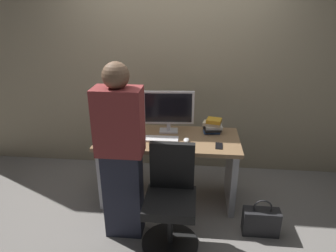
% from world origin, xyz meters
% --- Properties ---
extents(ground_plane, '(9.00, 9.00, 0.00)m').
position_xyz_m(ground_plane, '(0.00, 0.00, 0.00)').
color(ground_plane, gray).
extents(wall_back, '(6.40, 0.10, 3.00)m').
position_xyz_m(wall_back, '(0.00, 0.81, 1.50)').
color(wall_back, tan).
rests_on(wall_back, ground).
extents(desk, '(1.47, 0.67, 0.75)m').
position_xyz_m(desk, '(0.00, 0.00, 0.52)').
color(desk, '#93704C').
rests_on(desk, ground).
extents(office_chair, '(0.52, 0.52, 0.94)m').
position_xyz_m(office_chair, '(0.08, -0.66, 0.43)').
color(office_chair, black).
rests_on(office_chair, ground).
extents(person_at_desk, '(0.40, 0.24, 1.64)m').
position_xyz_m(person_at_desk, '(-0.36, -0.58, 0.84)').
color(person_at_desk, '#262838').
rests_on(person_at_desk, ground).
extents(monitor, '(0.54, 0.15, 0.46)m').
position_xyz_m(monitor, '(-0.01, 0.16, 1.01)').
color(monitor, silver).
rests_on(monitor, desk).
extents(keyboard, '(0.43, 0.14, 0.02)m').
position_xyz_m(keyboard, '(-0.11, -0.07, 0.76)').
color(keyboard, white).
rests_on(keyboard, desk).
extents(mouse, '(0.06, 0.10, 0.03)m').
position_xyz_m(mouse, '(0.19, -0.09, 0.77)').
color(mouse, white).
rests_on(mouse, desk).
extents(cup_near_keyboard, '(0.08, 0.08, 0.09)m').
position_xyz_m(cup_near_keyboard, '(-0.45, -0.07, 0.80)').
color(cup_near_keyboard, '#D84C3F').
rests_on(cup_near_keyboard, desk).
extents(book_stack, '(0.22, 0.19, 0.16)m').
position_xyz_m(book_stack, '(0.46, 0.18, 0.83)').
color(book_stack, '#3359A5').
rests_on(book_stack, desk).
extents(cell_phone, '(0.08, 0.15, 0.01)m').
position_xyz_m(cell_phone, '(0.51, -0.16, 0.75)').
color(cell_phone, black).
rests_on(cell_phone, desk).
extents(handbag, '(0.34, 0.14, 0.38)m').
position_xyz_m(handbag, '(0.93, -0.48, 0.14)').
color(handbag, '#262628').
rests_on(handbag, ground).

